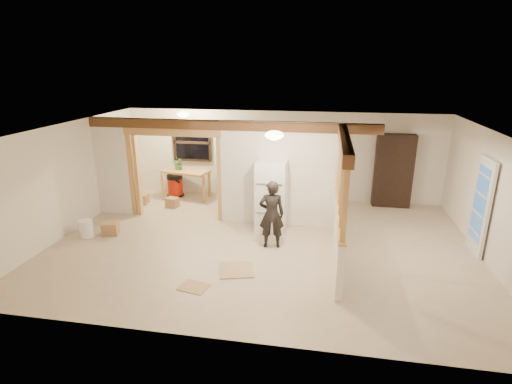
% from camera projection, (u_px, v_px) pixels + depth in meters
% --- Properties ---
extents(floor, '(9.00, 6.50, 0.01)m').
position_uv_depth(floor, '(262.00, 244.00, 8.74)').
color(floor, '#C4B191').
rests_on(floor, ground).
extents(ceiling, '(9.00, 6.50, 0.01)m').
position_uv_depth(ceiling, '(263.00, 129.00, 7.96)').
color(ceiling, white).
extents(wall_back, '(9.00, 0.01, 2.50)m').
position_uv_depth(wall_back, '(280.00, 155.00, 11.39)').
color(wall_back, silver).
rests_on(wall_back, floor).
extents(wall_front, '(9.00, 0.01, 2.50)m').
position_uv_depth(wall_front, '(224.00, 261.00, 5.30)').
color(wall_front, silver).
rests_on(wall_front, floor).
extents(wall_left, '(0.01, 6.50, 2.50)m').
position_uv_depth(wall_left, '(68.00, 179.00, 9.09)').
color(wall_left, silver).
rests_on(wall_left, floor).
extents(wall_right, '(0.01, 6.50, 2.50)m').
position_uv_depth(wall_right, '(495.00, 201.00, 7.61)').
color(wall_right, silver).
rests_on(wall_right, floor).
extents(partition_left_stub, '(0.90, 0.12, 2.50)m').
position_uv_depth(partition_left_stub, '(113.00, 167.00, 10.14)').
color(partition_left_stub, white).
rests_on(partition_left_stub, floor).
extents(partition_center, '(2.80, 0.12, 2.50)m').
position_uv_depth(partition_center, '(279.00, 174.00, 9.44)').
color(partition_center, white).
rests_on(partition_center, floor).
extents(doorway_frame, '(2.46, 0.14, 2.20)m').
position_uv_depth(doorway_frame, '(175.00, 175.00, 9.91)').
color(doorway_frame, tan).
rests_on(doorway_frame, floor).
extents(header_beam_back, '(7.00, 0.18, 0.22)m').
position_uv_depth(header_beam_back, '(228.00, 125.00, 9.29)').
color(header_beam_back, brown).
rests_on(header_beam_back, ceiling).
extents(header_beam_right, '(0.18, 3.30, 0.22)m').
position_uv_depth(header_beam_right, '(345.00, 142.00, 7.36)').
color(header_beam_right, brown).
rests_on(header_beam_right, ceiling).
extents(pony_wall, '(0.12, 3.20, 1.00)m').
position_uv_depth(pony_wall, '(338.00, 235.00, 7.94)').
color(pony_wall, white).
rests_on(pony_wall, floor).
extents(stud_partition, '(0.14, 3.20, 1.32)m').
position_uv_depth(stud_partition, '(342.00, 179.00, 7.58)').
color(stud_partition, tan).
rests_on(stud_partition, pony_wall).
extents(window_back, '(1.12, 0.10, 1.10)m').
position_uv_depth(window_back, '(192.00, 142.00, 11.65)').
color(window_back, black).
rests_on(window_back, wall_back).
extents(french_door, '(0.12, 0.86, 2.00)m').
position_uv_depth(french_door, '(481.00, 206.00, 8.07)').
color(french_door, white).
rests_on(french_door, floor).
extents(ceiling_dome_main, '(0.36, 0.36, 0.16)m').
position_uv_depth(ceiling_dome_main, '(274.00, 135.00, 7.45)').
color(ceiling_dome_main, '#FFEABF').
rests_on(ceiling_dome_main, ceiling).
extents(ceiling_dome_util, '(0.32, 0.32, 0.14)m').
position_uv_depth(ceiling_dome_util, '(183.00, 114.00, 10.54)').
color(ceiling_dome_util, '#FFEABF').
rests_on(ceiling_dome_util, ceiling).
extents(hanging_bulb, '(0.07, 0.07, 0.07)m').
position_uv_depth(hanging_bulb, '(193.00, 130.00, 9.89)').
color(hanging_bulb, '#FFD88C').
rests_on(hanging_bulb, ceiling).
extents(refrigerator, '(0.68, 0.66, 1.66)m').
position_uv_depth(refrigerator, '(271.00, 196.00, 9.22)').
color(refrigerator, silver).
rests_on(refrigerator, floor).
extents(woman, '(0.59, 0.44, 1.47)m').
position_uv_depth(woman, '(272.00, 214.00, 8.37)').
color(woman, black).
rests_on(woman, floor).
extents(work_table, '(1.44, 0.93, 0.84)m').
position_uv_depth(work_table, '(186.00, 184.00, 11.55)').
color(work_table, tan).
rests_on(work_table, floor).
extents(potted_plant, '(0.39, 0.35, 0.38)m').
position_uv_depth(potted_plant, '(179.00, 163.00, 11.41)').
color(potted_plant, '#366426').
rests_on(potted_plant, work_table).
extents(shop_vac, '(0.63, 0.63, 0.66)m').
position_uv_depth(shop_vac, '(175.00, 185.00, 11.75)').
color(shop_vac, '#AB1908').
rests_on(shop_vac, floor).
extents(bookshelf, '(0.99, 0.33, 1.99)m').
position_uv_depth(bookshelf, '(393.00, 171.00, 10.74)').
color(bookshelf, black).
rests_on(bookshelf, floor).
extents(bucket, '(0.39, 0.39, 0.39)m').
position_uv_depth(bucket, '(86.00, 229.00, 9.02)').
color(bucket, silver).
rests_on(bucket, floor).
extents(box_util_a, '(0.35, 0.32, 0.26)m').
position_uv_depth(box_util_a, '(172.00, 202.00, 10.90)').
color(box_util_a, '#A1774E').
rests_on(box_util_a, floor).
extents(box_util_b, '(0.31, 0.31, 0.27)m').
position_uv_depth(box_util_b, '(143.00, 199.00, 11.17)').
color(box_util_b, '#A1774E').
rests_on(box_util_b, floor).
extents(box_front, '(0.41, 0.36, 0.29)m').
position_uv_depth(box_front, '(110.00, 228.00, 9.16)').
color(box_front, '#A1774E').
rests_on(box_front, floor).
extents(floor_panel_near, '(0.77, 0.77, 0.02)m').
position_uv_depth(floor_panel_near, '(237.00, 270.00, 7.59)').
color(floor_panel_near, tan).
rests_on(floor_panel_near, floor).
extents(floor_panel_far, '(0.56, 0.48, 0.02)m').
position_uv_depth(floor_panel_far, '(194.00, 287.00, 7.02)').
color(floor_panel_far, tan).
rests_on(floor_panel_far, floor).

